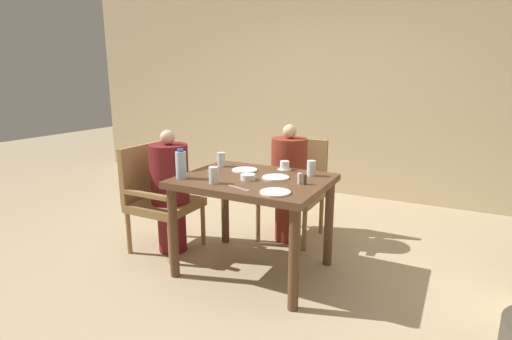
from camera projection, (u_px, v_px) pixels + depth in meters
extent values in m
plane|color=tan|center=(254.00, 270.00, 3.14)|extent=(16.00, 16.00, 0.00)
cube|color=#C6B289|center=(345.00, 83.00, 4.89)|extent=(8.00, 0.06, 2.80)
cube|color=brown|center=(253.00, 181.00, 2.98)|extent=(1.09, 0.85, 0.05)
cylinder|color=brown|center=(173.00, 233.00, 2.97)|extent=(0.07, 0.07, 0.70)
cylinder|color=brown|center=(294.00, 260.00, 2.53)|extent=(0.07, 0.07, 0.70)
cylinder|color=brown|center=(225.00, 205.00, 3.59)|extent=(0.07, 0.07, 0.70)
cylinder|color=brown|center=(329.00, 223.00, 3.16)|extent=(0.07, 0.07, 0.70)
cube|color=olive|center=(166.00, 205.00, 3.44)|extent=(0.51, 0.51, 0.07)
cube|color=olive|center=(143.00, 171.00, 3.48)|extent=(0.05, 0.51, 0.47)
cube|color=olive|center=(182.00, 181.00, 3.61)|extent=(0.46, 0.04, 0.04)
cube|color=olive|center=(145.00, 195.00, 3.20)|extent=(0.46, 0.04, 0.04)
cylinder|color=olive|center=(203.00, 225.00, 3.58)|extent=(0.04, 0.04, 0.37)
cylinder|color=olive|center=(170.00, 243.00, 3.19)|extent=(0.04, 0.04, 0.37)
cylinder|color=olive|center=(164.00, 217.00, 3.79)|extent=(0.04, 0.04, 0.37)
cylinder|color=olive|center=(129.00, 233.00, 3.40)|extent=(0.04, 0.04, 0.37)
cylinder|color=maroon|center=(172.00, 226.00, 3.45)|extent=(0.24, 0.24, 0.44)
cylinder|color=maroon|center=(169.00, 174.00, 3.35)|extent=(0.32, 0.32, 0.50)
sphere|color=beige|center=(167.00, 137.00, 3.27)|extent=(0.12, 0.12, 0.12)
cube|color=olive|center=(291.00, 196.00, 3.69)|extent=(0.51, 0.51, 0.07)
cube|color=olive|center=(301.00, 163.00, 3.83)|extent=(0.51, 0.05, 0.47)
cube|color=olive|center=(316.00, 183.00, 3.54)|extent=(0.04, 0.46, 0.04)
cube|color=olive|center=(268.00, 177.00, 3.76)|extent=(0.04, 0.46, 0.04)
cylinder|color=olive|center=(304.00, 231.00, 3.44)|extent=(0.04, 0.04, 0.37)
cylinder|color=olive|center=(258.00, 222.00, 3.65)|extent=(0.04, 0.04, 0.37)
cylinder|color=olive|center=(321.00, 215.00, 3.83)|extent=(0.04, 0.04, 0.37)
cylinder|color=olive|center=(278.00, 208.00, 4.03)|extent=(0.04, 0.04, 0.37)
cylinder|color=maroon|center=(288.00, 217.00, 3.68)|extent=(0.24, 0.24, 0.44)
cylinder|color=maroon|center=(289.00, 167.00, 3.57)|extent=(0.32, 0.32, 0.51)
sphere|color=beige|center=(290.00, 131.00, 3.49)|extent=(0.12, 0.12, 0.12)
cylinder|color=white|center=(275.00, 192.00, 2.58)|extent=(0.20, 0.20, 0.01)
cylinder|color=white|center=(245.00, 170.00, 3.19)|extent=(0.20, 0.20, 0.01)
cylinder|color=white|center=(276.00, 177.00, 2.95)|extent=(0.20, 0.20, 0.01)
cylinder|color=white|center=(285.00, 169.00, 3.22)|extent=(0.11, 0.11, 0.01)
cylinder|color=white|center=(285.00, 165.00, 3.21)|extent=(0.07, 0.07, 0.06)
cylinder|color=white|center=(248.00, 177.00, 2.90)|extent=(0.11, 0.11, 0.04)
cylinder|color=#A3C6DB|center=(181.00, 165.00, 2.93)|extent=(0.08, 0.08, 0.20)
cylinder|color=#3359B2|center=(180.00, 150.00, 2.90)|extent=(0.04, 0.04, 0.02)
cylinder|color=silver|center=(213.00, 175.00, 2.80)|extent=(0.07, 0.07, 0.12)
cylinder|color=silver|center=(311.00, 168.00, 3.01)|extent=(0.07, 0.07, 0.12)
cylinder|color=silver|center=(221.00, 159.00, 3.33)|extent=(0.07, 0.07, 0.12)
cylinder|color=white|center=(300.00, 178.00, 2.80)|extent=(0.03, 0.03, 0.08)
cylinder|color=#4C3D2D|center=(305.00, 179.00, 2.78)|extent=(0.03, 0.03, 0.07)
cube|color=silver|center=(238.00, 188.00, 2.70)|extent=(0.17, 0.06, 0.00)
cube|color=silver|center=(247.00, 190.00, 2.64)|extent=(0.04, 0.03, 0.00)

